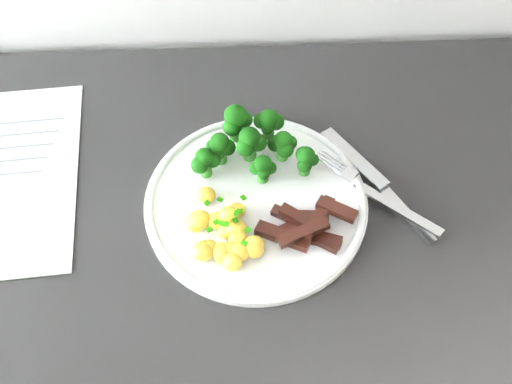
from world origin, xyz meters
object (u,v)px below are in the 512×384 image
at_px(potatoes, 223,235).
at_px(beef_strips, 306,227).
at_px(counter, 233,334).
at_px(knife, 390,198).
at_px(broccoli, 252,142).
at_px(fork, 380,196).
at_px(plate, 256,202).

relative_size(potatoes, beef_strips, 0.93).
xyz_separation_m(counter, beef_strips, (0.10, -0.05, 0.46)).
bearing_deg(knife, beef_strips, -157.72).
bearing_deg(beef_strips, counter, 153.55).
bearing_deg(broccoli, counter, -121.47).
bearing_deg(beef_strips, fork, 23.93).
relative_size(plate, knife, 1.50).
xyz_separation_m(counter, potatoes, (0.00, -0.06, 0.47)).
xyz_separation_m(counter, broccoli, (0.04, 0.07, 0.49)).
height_order(beef_strips, knife, beef_strips).
xyz_separation_m(potatoes, beef_strips, (0.10, 0.01, -0.00)).
relative_size(counter, fork, 15.81).
bearing_deg(knife, plate, 179.35).
bearing_deg(fork, broccoli, 155.26).
distance_m(counter, plate, 0.45).
distance_m(plate, potatoes, 0.07).
bearing_deg(plate, broccoli, 92.24).
height_order(counter, knife, knife).
bearing_deg(potatoes, counter, 90.66).
bearing_deg(broccoli, potatoes, -107.86).
relative_size(plate, beef_strips, 2.21).
bearing_deg(fork, potatoes, -165.89).
height_order(counter, potatoes, potatoes).
bearing_deg(potatoes, beef_strips, 3.76).
height_order(potatoes, fork, potatoes).
bearing_deg(potatoes, fork, 14.11).
distance_m(beef_strips, knife, 0.13).
height_order(counter, broccoli, broccoli).
xyz_separation_m(beef_strips, knife, (0.12, 0.05, -0.01)).
xyz_separation_m(beef_strips, fork, (0.10, 0.04, -0.00)).
relative_size(fork, knife, 0.77).
bearing_deg(counter, knife, -1.12).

